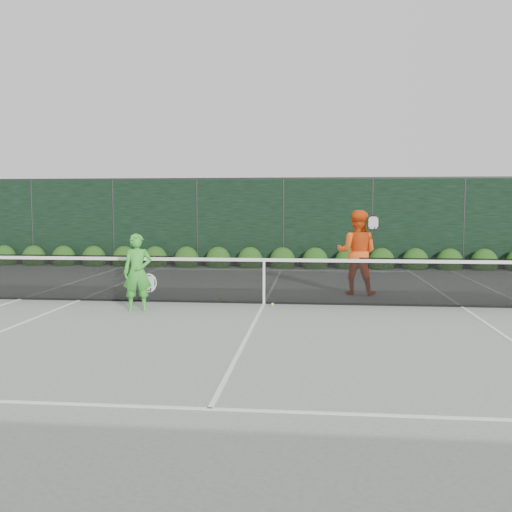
# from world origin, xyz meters

# --- Properties ---
(ground) EXTENTS (80.00, 80.00, 0.00)m
(ground) POSITION_xyz_m (0.00, 0.00, 0.00)
(ground) COLOR gray
(ground) RESTS_ON ground
(tennis_net) EXTENTS (12.90, 0.10, 1.07)m
(tennis_net) POSITION_xyz_m (-0.02, 0.00, 0.53)
(tennis_net) COLOR black
(tennis_net) RESTS_ON ground
(player_woman) EXTENTS (0.67, 0.51, 1.54)m
(player_woman) POSITION_xyz_m (-2.44, -1.04, 0.77)
(player_woman) COLOR green
(player_woman) RESTS_ON ground
(player_man) EXTENTS (1.12, 0.96, 1.99)m
(player_man) POSITION_xyz_m (2.07, 1.56, 1.00)
(player_man) COLOR #FF5815
(player_man) RESTS_ON ground
(court_lines) EXTENTS (11.03, 23.83, 0.01)m
(court_lines) POSITION_xyz_m (0.00, 0.00, 0.01)
(court_lines) COLOR white
(court_lines) RESTS_ON ground
(windscreen_fence) EXTENTS (32.00, 21.07, 3.06)m
(windscreen_fence) POSITION_xyz_m (0.00, -2.71, 1.51)
(windscreen_fence) COLOR black
(windscreen_fence) RESTS_ON ground
(hedge_row) EXTENTS (31.66, 0.65, 0.94)m
(hedge_row) POSITION_xyz_m (-0.00, 7.15, 0.23)
(hedge_row) COLOR #13370F
(hedge_row) RESTS_ON ground
(tennis_balls) EXTENTS (3.14, 0.95, 0.07)m
(tennis_balls) POSITION_xyz_m (-1.62, 0.30, 0.03)
(tennis_balls) COLOR #CDF235
(tennis_balls) RESTS_ON ground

